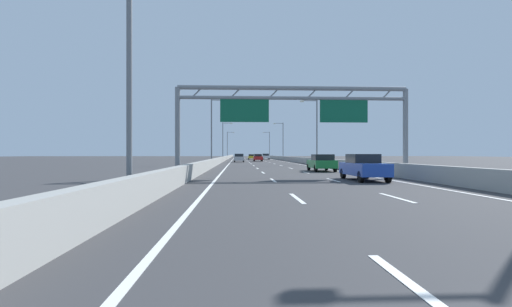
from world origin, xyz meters
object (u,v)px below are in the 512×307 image
at_px(green_car, 322,163).
at_px(streetlamp_right_distant, 269,143).
at_px(streetlamp_right_mid, 315,128).
at_px(white_car, 266,156).
at_px(streetlamp_left_far, 224,139).
at_px(streetlamp_left_near, 136,45).
at_px(silver_car, 239,158).
at_px(black_car, 239,157).
at_px(streetlamp_left_mid, 213,127).
at_px(yellow_car, 252,157).
at_px(red_car, 258,158).
at_px(streetlamp_right_far, 282,139).
at_px(sign_gantry, 294,108).
at_px(blue_car, 364,167).
at_px(streetlamp_left_distant, 228,143).

bearing_deg(green_car, streetlamp_right_distant, 87.89).
xyz_separation_m(streetlamp_right_mid, white_car, (-3.86, 46.20, -4.60)).
relative_size(streetlamp_left_far, streetlamp_right_distant, 1.00).
distance_m(streetlamp_left_near, silver_car, 57.30).
bearing_deg(black_car, streetlamp_left_mid, -95.53).
xyz_separation_m(yellow_car, green_car, (3.87, -66.39, 0.06)).
distance_m(streetlamp_right_mid, red_car, 24.24).
distance_m(streetlamp_right_mid, silver_car, 19.84).
xyz_separation_m(streetlamp_right_far, black_car, (-11.12, -1.84, -4.62)).
distance_m(streetlamp_left_near, yellow_car, 86.94).
bearing_deg(streetlamp_right_distant, red_car, -96.89).
distance_m(sign_gantry, streetlamp_left_mid, 29.30).
xyz_separation_m(streetlamp_right_distant, blue_car, (-3.87, -114.99, -4.60)).
distance_m(yellow_car, green_car, 66.50).
bearing_deg(silver_car, streetlamp_right_mid, -54.78).
distance_m(streetlamp_left_mid, black_car, 39.83).
distance_m(sign_gantry, streetlamp_left_distant, 111.02).
bearing_deg(green_car, streetlamp_right_mid, 79.73).
distance_m(streetlamp_left_distant, black_car, 43.48).
distance_m(streetlamp_left_near, streetlamp_right_far, 83.78).
height_order(sign_gantry, streetlamp_right_distant, streetlamp_right_distant).
relative_size(silver_car, red_car, 0.98).
distance_m(streetlamp_left_near, streetlamp_right_mid, 43.84).
relative_size(streetlamp_right_mid, white_car, 2.28).
bearing_deg(streetlamp_left_far, blue_car, -81.48).
bearing_deg(white_car, yellow_car, -166.68).
xyz_separation_m(streetlamp_right_far, blue_car, (-3.87, -73.77, -4.60)).
xyz_separation_m(streetlamp_left_far, blue_car, (11.06, -73.77, -4.60)).
bearing_deg(streetlamp_right_distant, streetlamp_left_far, -109.91).
bearing_deg(streetlamp_right_far, blue_car, -93.01).
height_order(white_car, green_car, white_car).
distance_m(streetlamp_right_distant, yellow_car, 38.23).
bearing_deg(yellow_car, streetlamp_left_distant, 101.02).
height_order(streetlamp_left_distant, blue_car, streetlamp_left_distant).
bearing_deg(green_car, silver_car, 101.21).
bearing_deg(streetlamp_right_distant, sign_gantry, -93.85).
relative_size(streetlamp_right_distant, green_car, 2.20).
height_order(streetlamp_left_mid, streetlamp_left_far, same).
bearing_deg(red_car, streetlamp_left_distant, 97.35).
xyz_separation_m(red_car, black_car, (-3.90, 16.70, 0.01)).
xyz_separation_m(streetlamp_left_mid, white_car, (11.07, 46.20, -4.60)).
relative_size(green_car, black_car, 1.04).
bearing_deg(black_car, streetlamp_left_near, -92.71).
height_order(streetlamp_left_near, streetlamp_right_far, same).
height_order(streetlamp_left_mid, yellow_car, streetlamp_left_mid).
height_order(streetlamp_left_near, streetlamp_left_far, same).
bearing_deg(streetlamp_left_distant, streetlamp_right_distant, 0.00).
bearing_deg(green_car, streetlamp_left_near, -118.90).
xyz_separation_m(sign_gantry, yellow_car, (-0.25, 73.61, -4.10)).
bearing_deg(sign_gantry, red_car, 89.75).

